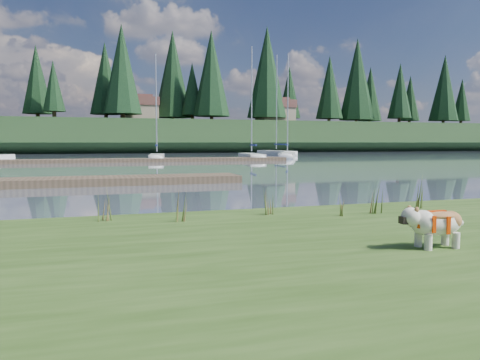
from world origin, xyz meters
name	(u,v)px	position (x,y,z in m)	size (l,w,h in m)	color
ground	(116,162)	(0.00, 30.00, 0.00)	(200.00, 200.00, 0.00)	slate
bank	(291,289)	(0.00, -6.00, 0.17)	(60.00, 9.00, 0.35)	#35521D
ridge	(103,137)	(0.00, 73.00, 2.50)	(200.00, 20.00, 5.00)	black
bulldog	(436,222)	(2.21, -5.49, 0.68)	(0.88, 0.41, 0.53)	silver
dock_near	(35,182)	(-4.00, 9.00, 0.15)	(16.00, 2.00, 0.30)	#4C3D2C
dock_far	(140,160)	(2.00, 30.00, 0.15)	(26.00, 2.20, 0.30)	#4C3D2C
sailboat_bg_2	(157,157)	(3.91, 33.45, 0.33)	(2.26, 6.52, 9.79)	white
sailboat_bg_3	(250,156)	(13.09, 33.49, 0.33)	(2.44, 7.55, 10.97)	white
sailboat_bg_4	(288,155)	(18.34, 36.32, 0.33)	(4.61, 7.35, 11.07)	white
sailboat_bg_5	(274,152)	(21.10, 47.37, 0.32)	(2.52, 9.31, 13.00)	white
weed_0	(179,208)	(-0.53, -2.54, 0.58)	(0.17, 0.14, 0.55)	#475B23
weed_1	(268,202)	(1.17, -2.32, 0.58)	(0.17, 0.14, 0.54)	#475B23
weed_2	(377,197)	(3.17, -2.80, 0.65)	(0.17, 0.14, 0.72)	#475B23
weed_3	(103,206)	(-1.77, -2.13, 0.62)	(0.17, 0.14, 0.63)	#475B23
weed_4	(339,207)	(2.34, -2.86, 0.52)	(0.17, 0.14, 0.40)	#475B23
weed_5	(422,194)	(4.48, -2.43, 0.64)	(0.17, 0.14, 0.70)	#475B23
mud_lip	(198,226)	(0.00, -1.60, 0.07)	(60.00, 0.50, 0.14)	#33281C
conifer_3	(37,79)	(-10.00, 72.00, 11.74)	(4.84, 4.84, 12.25)	#382619
conifer_4	(122,69)	(3.00, 66.00, 13.09)	(6.16, 6.16, 15.10)	#382619
conifer_5	(192,89)	(15.00, 70.00, 10.83)	(3.96, 3.96, 10.35)	#382619
conifer_6	(267,72)	(28.00, 68.00, 13.99)	(7.04, 7.04, 17.00)	#382619
conifer_7	(329,87)	(42.00, 71.00, 12.19)	(5.28, 5.28, 13.20)	#382619
conifer_8	(400,91)	(55.00, 67.00, 11.51)	(4.62, 4.62, 11.77)	#382619
conifer_9	(444,88)	(68.00, 70.00, 12.87)	(5.94, 5.94, 14.62)	#382619
house_1	(139,109)	(6.00, 71.00, 7.31)	(6.30, 5.30, 4.65)	gray
house_2	(275,111)	(30.00, 69.00, 7.31)	(6.30, 5.30, 4.65)	gray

